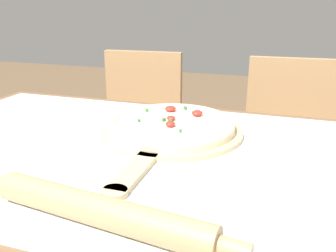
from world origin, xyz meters
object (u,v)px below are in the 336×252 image
Objects in this scene: chair_left at (139,132)px; chair_right at (287,149)px; pizza_peel at (169,133)px; pizza at (172,124)px; rolling_pin at (100,211)px.

chair_left is 0.69m from chair_right.
pizza_peel is 0.03m from pizza.
pizza is at bearing 89.85° from pizza_peel.
rolling_pin is (0.02, -0.43, 0.00)m from pizza.
pizza is at bearing -118.49° from chair_right.
rolling_pin is at bearing -73.53° from chair_left.
chair_right is at bearing 64.19° from pizza.
chair_right is at bearing 64.84° from pizza_peel.
chair_left and chair_right have the same top height.
chair_left reaches higher than pizza.
pizza is (0.00, 0.02, 0.02)m from pizza_peel.
pizza_peel is 0.62× the size of chair_left.
chair_right reaches higher than rolling_pin.
rolling_pin reaches higher than pizza.
pizza is 0.37× the size of chair_right.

